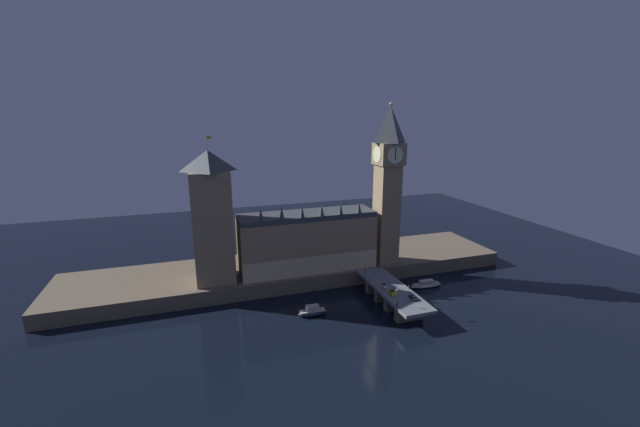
{
  "coord_description": "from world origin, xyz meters",
  "views": [
    {
      "loc": [
        -45.38,
        -142.93,
        80.41
      ],
      "look_at": [
        8.47,
        20.0,
        36.74
      ],
      "focal_mm": 22.0,
      "sensor_mm": 36.0,
      "label": 1
    }
  ],
  "objects_px": {
    "pedestrian_near_rail": "(398,304)",
    "pedestrian_far_rail": "(370,279)",
    "clock_tower": "(388,181)",
    "boat_downstream": "(426,285)",
    "street_lamp_far": "(365,268)",
    "car_northbound_lead": "(384,285)",
    "car_southbound_lead": "(413,297)",
    "boat_upstream": "(312,312)",
    "pedestrian_mid_walk": "(409,287)",
    "victoria_tower": "(212,217)",
    "car_northbound_trail": "(392,292)",
    "street_lamp_near": "(397,295)"
  },
  "relations": [
    {
      "from": "boat_downstream",
      "to": "car_southbound_lead",
      "type": "bearing_deg",
      "value": -133.64
    },
    {
      "from": "boat_upstream",
      "to": "boat_downstream",
      "type": "xyz_separation_m",
      "value": [
        59.81,
        8.82,
        -0.33
      ]
    },
    {
      "from": "pedestrian_far_rail",
      "to": "victoria_tower",
      "type": "bearing_deg",
      "value": 159.23
    },
    {
      "from": "car_southbound_lead",
      "to": "boat_downstream",
      "type": "distance_m",
      "value": 31.08
    },
    {
      "from": "victoria_tower",
      "to": "car_southbound_lead",
      "type": "height_order",
      "value": "victoria_tower"
    },
    {
      "from": "car_southbound_lead",
      "to": "boat_upstream",
      "type": "relative_size",
      "value": 0.38
    },
    {
      "from": "clock_tower",
      "to": "car_northbound_trail",
      "type": "height_order",
      "value": "clock_tower"
    },
    {
      "from": "car_southbound_lead",
      "to": "boat_upstream",
      "type": "height_order",
      "value": "car_southbound_lead"
    },
    {
      "from": "car_southbound_lead",
      "to": "pedestrian_far_rail",
      "type": "relative_size",
      "value": 2.92
    },
    {
      "from": "car_northbound_lead",
      "to": "boat_downstream",
      "type": "xyz_separation_m",
      "value": [
        26.94,
        7.79,
        -6.82
      ]
    },
    {
      "from": "car_northbound_lead",
      "to": "pedestrian_far_rail",
      "type": "relative_size",
      "value": 2.46
    },
    {
      "from": "pedestrian_mid_walk",
      "to": "boat_upstream",
      "type": "height_order",
      "value": "pedestrian_mid_walk"
    },
    {
      "from": "pedestrian_near_rail",
      "to": "pedestrian_far_rail",
      "type": "distance_m",
      "value": 25.05
    },
    {
      "from": "victoria_tower",
      "to": "pedestrian_near_rail",
      "type": "relative_size",
      "value": 38.86
    },
    {
      "from": "pedestrian_mid_walk",
      "to": "boat_upstream",
      "type": "bearing_deg",
      "value": 173.64
    },
    {
      "from": "car_northbound_lead",
      "to": "car_southbound_lead",
      "type": "bearing_deg",
      "value": -66.95
    },
    {
      "from": "pedestrian_mid_walk",
      "to": "boat_downstream",
      "type": "distance_m",
      "value": 23.54
    },
    {
      "from": "car_northbound_lead",
      "to": "pedestrian_far_rail",
      "type": "distance_m",
      "value": 8.0
    },
    {
      "from": "car_northbound_lead",
      "to": "street_lamp_far",
      "type": "height_order",
      "value": "street_lamp_far"
    },
    {
      "from": "clock_tower",
      "to": "victoria_tower",
      "type": "distance_m",
      "value": 85.0
    },
    {
      "from": "pedestrian_mid_walk",
      "to": "clock_tower",
      "type": "bearing_deg",
      "value": 79.69
    },
    {
      "from": "clock_tower",
      "to": "car_northbound_trail",
      "type": "distance_m",
      "value": 56.63
    },
    {
      "from": "pedestrian_near_rail",
      "to": "boat_downstream",
      "type": "height_order",
      "value": "pedestrian_near_rail"
    },
    {
      "from": "car_southbound_lead",
      "to": "victoria_tower",
      "type": "bearing_deg",
      "value": 148.12
    },
    {
      "from": "clock_tower",
      "to": "car_northbound_lead",
      "type": "distance_m",
      "value": 52.27
    },
    {
      "from": "car_northbound_lead",
      "to": "boat_downstream",
      "type": "height_order",
      "value": "car_northbound_lead"
    },
    {
      "from": "car_southbound_lead",
      "to": "car_northbound_lead",
      "type": "bearing_deg",
      "value": 113.05
    },
    {
      "from": "pedestrian_near_rail",
      "to": "street_lamp_far",
      "type": "xyz_separation_m",
      "value": [
        -0.4,
        29.73,
        3.59
      ]
    },
    {
      "from": "clock_tower",
      "to": "car_southbound_lead",
      "type": "distance_m",
      "value": 60.05
    },
    {
      "from": "car_northbound_lead",
      "to": "car_southbound_lead",
      "type": "height_order",
      "value": "car_southbound_lead"
    },
    {
      "from": "street_lamp_near",
      "to": "boat_upstream",
      "type": "height_order",
      "value": "street_lamp_near"
    },
    {
      "from": "pedestrian_mid_walk",
      "to": "boat_downstream",
      "type": "bearing_deg",
      "value": 36.98
    },
    {
      "from": "car_northbound_trail",
      "to": "pedestrian_far_rail",
      "type": "relative_size",
      "value": 2.8
    },
    {
      "from": "car_northbound_lead",
      "to": "car_northbound_trail",
      "type": "height_order",
      "value": "car_northbound_trail"
    },
    {
      "from": "pedestrian_near_rail",
      "to": "victoria_tower",
      "type": "bearing_deg",
      "value": 142.74
    },
    {
      "from": "pedestrian_far_rail",
      "to": "boat_downstream",
      "type": "height_order",
      "value": "pedestrian_far_rail"
    },
    {
      "from": "clock_tower",
      "to": "boat_downstream",
      "type": "relative_size",
      "value": 4.99
    },
    {
      "from": "car_northbound_lead",
      "to": "car_southbound_lead",
      "type": "distance_m",
      "value": 15.38
    },
    {
      "from": "pedestrian_far_rail",
      "to": "boat_upstream",
      "type": "height_order",
      "value": "pedestrian_far_rail"
    },
    {
      "from": "clock_tower",
      "to": "pedestrian_near_rail",
      "type": "bearing_deg",
      "value": -111.46
    },
    {
      "from": "boat_downstream",
      "to": "street_lamp_near",
      "type": "bearing_deg",
      "value": -140.37
    },
    {
      "from": "car_southbound_lead",
      "to": "pedestrian_mid_walk",
      "type": "bearing_deg",
      "value": 70.39
    },
    {
      "from": "pedestrian_far_rail",
      "to": "street_lamp_far",
      "type": "relative_size",
      "value": 0.22
    },
    {
      "from": "pedestrian_far_rail",
      "to": "pedestrian_mid_walk",
      "type": "bearing_deg",
      "value": -47.45
    },
    {
      "from": "clock_tower",
      "to": "car_northbound_lead",
      "type": "height_order",
      "value": "clock_tower"
    },
    {
      "from": "pedestrian_far_rail",
      "to": "street_lamp_far",
      "type": "height_order",
      "value": "street_lamp_far"
    },
    {
      "from": "boat_upstream",
      "to": "street_lamp_near",
      "type": "bearing_deg",
      "value": -28.98
    },
    {
      "from": "clock_tower",
      "to": "victoria_tower",
      "type": "relative_size",
      "value": 1.22
    },
    {
      "from": "victoria_tower",
      "to": "car_southbound_lead",
      "type": "relative_size",
      "value": 14.12
    },
    {
      "from": "car_northbound_trail",
      "to": "street_lamp_far",
      "type": "xyz_separation_m",
      "value": [
        -3.41,
        19.48,
        3.72
      ]
    }
  ]
}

